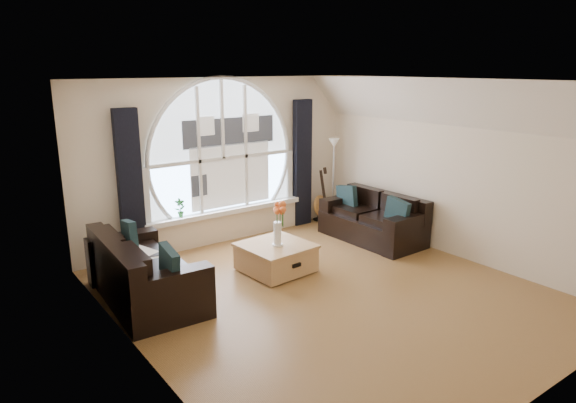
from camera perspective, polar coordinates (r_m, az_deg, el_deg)
The scene contains 21 objects.
ground at distance 6.81m, azimuth 4.57°, elevation -10.15°, with size 5.00×5.50×0.01m, color brown.
ceiling at distance 6.18m, azimuth 5.10°, elevation 13.19°, with size 5.00×5.50×0.01m, color silver.
wall_back at distance 8.57m, azimuth -7.39°, elevation 4.49°, with size 5.00×0.01×2.70m, color beige.
wall_front at distance 4.75m, azimuth 27.31°, elevation -5.59°, with size 5.00×0.01×2.70m, color beige.
wall_left at distance 5.13m, azimuth -16.77°, elevation -3.08°, with size 0.01×5.50×2.70m, color beige.
wall_right at distance 8.19m, azimuth 18.14°, elevation 3.39°, with size 0.01×5.50×2.70m, color beige.
attic_slope at distance 7.82m, azimuth 17.43°, elevation 10.35°, with size 0.92×5.50×0.72m, color silver.
arched_window at distance 8.50m, azimuth -7.35°, elevation 6.29°, with size 2.60×0.06×2.15m, color silver.
window_sill at distance 8.68m, azimuth -6.88°, elevation -1.07°, with size 2.90×0.22×0.08m, color white.
window_frame at distance 8.48m, azimuth -7.25°, elevation 6.26°, with size 2.76×0.08×2.15m, color white.
neighbor_house at distance 8.58m, azimuth -6.39°, elevation 5.55°, with size 1.70×0.02×1.50m, color silver.
curtain_left at distance 7.87m, azimuth -17.12°, elevation 1.53°, with size 0.35×0.12×2.30m, color black.
curtain_right at distance 9.38m, azimuth 1.59°, elevation 4.26°, with size 0.35×0.12×2.30m, color black.
sofa_left at distance 6.72m, azimuth -15.56°, elevation -7.33°, with size 0.94×1.89×0.84m, color black.
sofa_right at distance 8.77m, azimuth 9.35°, elevation -1.73°, with size 0.88×1.77×0.79m, color black.
coffee_chest at distance 7.40m, azimuth -1.36°, elevation -6.12°, with size 0.92×0.92×0.45m, color #AC8050.
throw_blanket at distance 6.82m, azimuth -16.40°, elevation -6.16°, with size 0.55×0.55×0.10m, color silver.
vase_flowers at distance 7.16m, azimuth -1.18°, elevation -1.99°, with size 0.24×0.24×0.70m, color white.
floor_lamp at distance 9.52m, azimuth 5.04°, elevation 2.21°, with size 0.24×0.24×1.60m, color #B2B2B2.
guitar at distance 9.69m, azimuth 3.66°, elevation 0.82°, with size 0.36×0.24×1.06m, color #8F5C23.
potted_plant at distance 8.27m, azimuth -11.90°, elevation -0.70°, with size 0.16×0.11×0.31m, color #1E6023.
Camera 1 is at (-4.08, -4.63, 2.87)m, focal length 32.00 mm.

